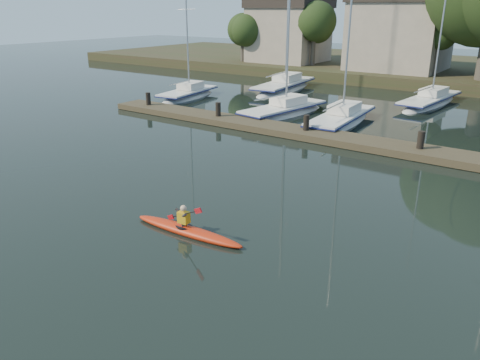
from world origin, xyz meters
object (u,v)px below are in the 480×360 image
Objects in this scene: kayak at (187,229)px; dock at (359,142)px; sailboat_0 at (188,100)px; sailboat_5 at (284,92)px; sailboat_2 at (340,126)px; sailboat_1 at (283,117)px; sailboat_6 at (429,107)px.

kayak is 0.12× the size of dock.
sailboat_5 is at bearing 51.23° from sailboat_0.
dock is 2.37× the size of sailboat_2.
sailboat_1 is 9.73m from sailboat_5.
dock is at bearing -52.40° from sailboat_5.
sailboat_5 reaches higher than kayak.
sailboat_0 is (-16.01, 5.16, -0.39)m from dock.
sailboat_1 is 4.09m from sailboat_2.
kayak is 25.67m from sailboat_6.
sailboat_0 is 13.34m from sailboat_2.
kayak reaches higher than dock.
dock is 7.97m from sailboat_1.
kayak is 0.27× the size of sailboat_6.
kayak is 16.51m from sailboat_2.
sailboat_0 is at bearing -147.75° from sailboat_6.
sailboat_1 is 11.41m from sailboat_6.
kayak is 17.67m from sailboat_1.
dock is 2.51× the size of sailboat_1.
sailboat_5 reaches higher than sailboat_0.
sailboat_0 is at bearing 162.14° from dock.
kayak is 0.30× the size of sailboat_1.
kayak is at bearing -60.69° from sailboat_1.
sailboat_6 is at bearing -1.91° from sailboat_5.
sailboat_0 is 17.97m from sailboat_6.
sailboat_2 is 12.42m from sailboat_5.
sailboat_5 is 11.77m from sailboat_6.
dock is 17.16m from sailboat_5.
sailboat_6 reaches higher than dock.
sailboat_0 reaches higher than kayak.
sailboat_0 is 0.76× the size of sailboat_6.
kayak is 0.36× the size of sailboat_0.
sailboat_6 reaches higher than sailboat_2.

